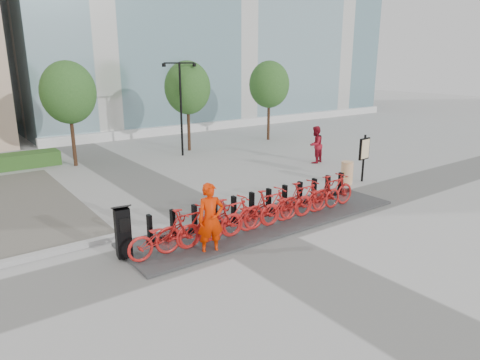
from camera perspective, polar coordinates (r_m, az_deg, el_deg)
ground at (r=12.99m, az=0.35°, el=-7.25°), size 120.00×120.00×0.00m
tree_1 at (r=22.39m, az=-21.92°, el=10.75°), size 2.60×2.60×5.10m
tree_2 at (r=24.84m, az=-7.01°, el=12.10°), size 2.60×2.60×5.10m
tree_3 at (r=28.26m, az=3.91°, el=12.58°), size 2.60×2.60×5.10m
streetlamp at (r=23.51m, az=-7.92°, el=10.76°), size 2.00×0.20×5.00m
dock_pad at (r=13.95m, az=3.93°, el=-5.47°), size 9.60×2.40×0.08m
dock_rail_posts at (r=14.17m, az=2.91°, el=-3.11°), size 8.02×0.50×0.85m
bike_0 at (r=11.47m, az=-10.08°, el=-7.33°), size 2.05×0.71×1.08m
bike_1 at (r=11.76m, az=-6.93°, el=-6.32°), size 1.99×0.56×1.20m
bike_2 at (r=12.12m, az=-3.95°, el=-5.86°), size 2.05×0.71×1.08m
bike_3 at (r=12.47m, az=-1.14°, el=-4.91°), size 1.99×0.56×1.20m
bike_4 at (r=12.89m, az=1.49°, el=-4.49°), size 2.05×0.71×1.08m
bike_5 at (r=13.29m, az=3.95°, el=-3.62°), size 1.99×0.56×1.20m
bike_6 at (r=13.76m, az=6.25°, el=-3.26°), size 2.05×0.71×1.08m
bike_7 at (r=14.22m, az=8.41°, el=-2.46°), size 1.99×0.56×1.20m
bike_8 at (r=14.73m, az=10.40°, el=-2.16°), size 2.05×0.71×1.08m
bike_9 at (r=15.23m, az=12.29°, el=-1.44°), size 1.99×0.56×1.20m
kiosk at (r=11.54m, az=-15.34°, el=-6.65°), size 0.50×0.44×1.47m
worker_red at (r=11.41m, az=-3.94°, el=-5.25°), size 0.81×0.64×1.98m
pedestrian at (r=22.15m, az=10.02°, el=4.66°), size 1.08×0.94×1.89m
construction_barrel at (r=18.61m, az=14.06°, el=0.93°), size 0.63×0.63×0.98m
map_sign at (r=19.02m, az=16.24°, el=3.76°), size 0.67×0.18×2.04m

